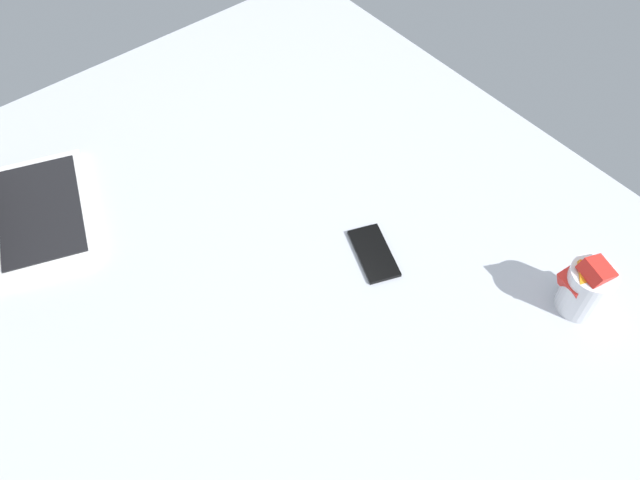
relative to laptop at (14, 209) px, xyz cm
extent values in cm
cube|color=#B7BCC6|center=(-50.85, -40.78, -13.41)|extent=(180.00, 140.00, 18.00)
cube|color=silver|center=(-1.02, -2.87, -3.41)|extent=(38.80, 32.73, 2.00)
cube|color=black|center=(-1.52, -4.28, -2.21)|extent=(33.02, 25.73, 0.40)
cylinder|color=silver|center=(-89.02, -76.63, 1.09)|extent=(9.00, 9.00, 11.00)
cube|color=blue|center=(-88.58, -76.77, -1.16)|extent=(6.40, 6.78, 6.40)
cube|color=orange|center=(-88.38, -77.55, 0.93)|extent=(6.77, 7.80, 5.44)
cube|color=red|center=(-87.47, -75.59, 3.02)|extent=(7.04, 7.86, 6.13)
cube|color=orange|center=(-88.79, -76.09, 5.11)|extent=(8.21, 7.83, 5.43)
cube|color=red|center=(-89.05, -76.64, 7.20)|extent=(6.27, 6.90, 5.23)
cube|color=black|center=(-54.59, -53.63, -4.01)|extent=(15.51, 11.39, 0.80)
camera|label=1|loc=(-110.04, 5.61, 104.71)|focal=36.45mm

